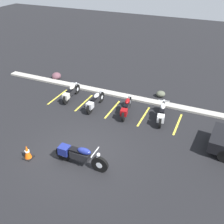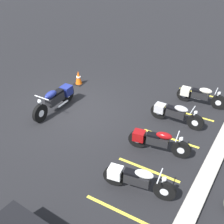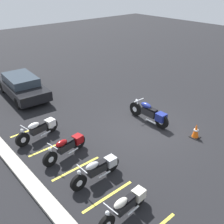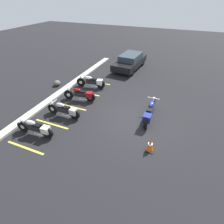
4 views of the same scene
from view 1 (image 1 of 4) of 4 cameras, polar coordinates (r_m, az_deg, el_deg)
The scene contains 15 objects.
ground at distance 11.98m, azimuth -6.84°, elevation -8.93°, with size 60.00×60.00×0.00m, color black.
motorcycle_navy_featured at distance 11.11m, azimuth -7.32°, elevation -9.30°, with size 2.45×0.69×0.96m.
parked_bike_0 at distance 16.07m, azimuth -9.00°, elevation 4.13°, with size 0.57×2.05×0.80m.
parked_bike_1 at distance 14.95m, azimuth -3.79°, elevation 2.28°, with size 0.59×2.09×0.82m.
parked_bike_2 at distance 14.34m, azimuth 3.12°, elevation 0.97°, with size 0.70×2.11×0.84m.
parked_bike_3 at distance 14.06m, azimuth 10.80°, elevation -0.24°, with size 0.71×2.16×0.85m.
concrete_curb at distance 16.26m, azimuth 3.26°, elevation 3.37°, with size 18.00×0.50×0.12m, color #A8A399.
landscape_rock_0 at distance 16.54m, azimuth 10.56°, elevation 3.88°, with size 0.56×0.47×0.39m, color #525646.
landscape_rock_1 at distance 19.00m, azimuth -12.02°, elevation 7.68°, with size 0.65×0.61×0.50m, color brown.
traffic_cone at distance 12.05m, azimuth -17.97°, elevation -8.30°, with size 0.40×0.40×0.68m.
stall_line_0 at distance 16.69m, azimuth -11.76°, elevation 3.27°, with size 0.10×2.10×0.00m, color gold.
stall_line_1 at distance 15.77m, azimuth -6.13°, elevation 2.02°, with size 0.10×2.10×0.00m, color gold.
stall_line_2 at distance 15.02m, azimuth 0.11°, elevation 0.60°, with size 0.10×2.10×0.00m, color gold.
stall_line_3 at distance 14.48m, azimuth 6.90°, elevation -0.95°, with size 0.10×2.10×0.00m, color gold.
stall_line_4 at distance 14.17m, azimuth 14.11°, elevation -2.58°, with size 0.10×2.10×0.00m, color gold.
Camera 1 is at (4.94, -7.69, 7.75)m, focal length 42.00 mm.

